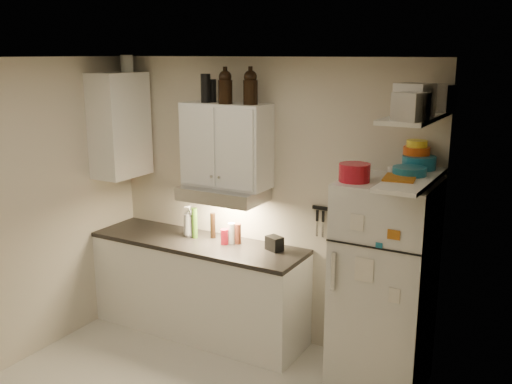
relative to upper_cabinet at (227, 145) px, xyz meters
The scene contains 35 objects.
ceiling 1.58m from the upper_cabinet, 77.33° to the right, with size 3.20×3.00×0.02m, color silver.
back_wall 0.63m from the upper_cabinet, 30.26° to the left, with size 3.20×0.02×2.60m, color beige.
left_wall 1.94m from the upper_cabinet, 134.46° to the right, with size 0.02×3.00×2.60m, color beige.
right_wall 2.39m from the upper_cabinet, 34.95° to the right, with size 0.02×3.00×2.60m, color beige.
base_cabinet 1.41m from the upper_cabinet, 151.63° to the right, with size 2.10×0.60×0.88m, color white.
countertop 0.97m from the upper_cabinet, 151.63° to the right, with size 2.10×0.62×0.04m, color black.
upper_cabinet is the anchor object (origin of this frame).
side_cabinet 1.15m from the upper_cabinet, behind, with size 0.33×0.55×1.00m, color white.
range_hood 0.44m from the upper_cabinet, 90.00° to the right, with size 0.76×0.46×0.12m, color silver.
fridge 1.84m from the upper_cabinet, ahead, with size 0.70×0.68×1.70m, color silver.
shelf_hi 1.82m from the upper_cabinet, 10.05° to the right, with size 0.30×0.95×0.03m, color white.
shelf_lo 1.78m from the upper_cabinet, 10.05° to the right, with size 0.30×0.95×0.03m, color white.
knife_strip 1.13m from the upper_cabinet, ahead, with size 0.42×0.02×0.03m, color black.
dutch_oven 1.36m from the upper_cabinet, 13.49° to the right, with size 0.23×0.23×0.14m, color #AF1424.
book_stack 1.74m from the upper_cabinet, 13.44° to the right, with size 0.21×0.26×0.09m, color #B06116.
spice_jar 1.58m from the upper_cabinet, ahead, with size 0.07×0.07×0.11m, color silver.
stock_pot 1.88m from the upper_cabinet, ahead, with size 0.27×0.27×0.20m, color silver.
tin_a 1.86m from the upper_cabinet, 12.91° to the right, with size 0.22×0.20×0.22m, color #AAAAAD.
tin_b 1.99m from the upper_cabinet, 20.85° to the right, with size 0.18×0.18×0.18m, color #AAAAAD.
bowl_teal 1.72m from the upper_cabinet, ahead, with size 0.25×0.25×0.10m, color #186989.
bowl_orange 1.68m from the upper_cabinet, ahead, with size 0.20×0.20×0.06m, color #E55415.
bowl_yellow 1.69m from the upper_cabinet, ahead, with size 0.16×0.16×0.05m, color yellow.
plates 1.73m from the upper_cabinet, ahead, with size 0.24×0.24×0.06m, color #186989.
growler_a 0.53m from the upper_cabinet, 60.67° to the right, with size 0.12×0.12×0.29m, color black, non-canonical shape.
growler_b 0.59m from the upper_cabinet, ahead, with size 0.13×0.13×0.30m, color black, non-canonical shape.
thermos_a 0.50m from the upper_cabinet, behind, with size 0.07×0.07×0.20m, color black.
thermos_b 0.53m from the upper_cabinet, 164.51° to the right, with size 0.09×0.09×0.25m, color black.
side_jar 1.32m from the upper_cabinet, behind, with size 0.12×0.12×0.16m, color silver.
soap_bottle 0.84m from the upper_cabinet, behind, with size 0.13×0.13×0.34m, color white.
pepper_mill 0.82m from the upper_cabinet, ahead, with size 0.06×0.06×0.19m, color brown.
oil_bottle 0.83m from the upper_cabinet, 166.50° to the right, with size 0.06×0.06×0.29m, color #3A6318.
vinegar_bottle 0.80m from the upper_cabinet, behind, with size 0.05×0.05×0.24m, color black.
clear_bottle 0.81m from the upper_cabinet, 32.70° to the right, with size 0.06×0.06×0.19m, color silver.
red_jar 0.84m from the upper_cabinet, 75.06° to the right, with size 0.07×0.07×0.14m, color #AF1424.
caddy 0.98m from the upper_cabinet, ahead, with size 0.15×0.11×0.13m, color black.
Camera 1 is at (2.42, -2.95, 2.63)m, focal length 40.00 mm.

